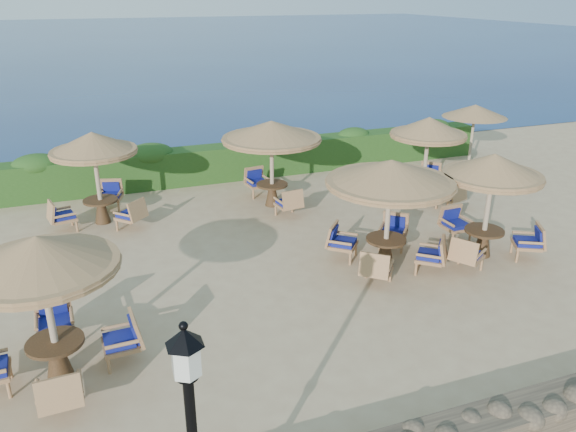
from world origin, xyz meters
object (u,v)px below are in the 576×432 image
(cafe_set_0, at_px, (45,287))
(cafe_set_4, at_px, (272,141))
(cafe_set_1, at_px, (390,192))
(cafe_set_2, at_px, (491,188))
(extra_parasol, at_px, (475,111))
(cafe_set_3, at_px, (95,163))
(cafe_set_5, at_px, (427,145))

(cafe_set_0, distance_m, cafe_set_4, 8.97)
(cafe_set_1, relative_size, cafe_set_4, 1.01)
(cafe_set_1, xyz_separation_m, cafe_set_2, (2.54, -0.39, -0.08))
(extra_parasol, distance_m, cafe_set_0, 16.10)
(cafe_set_3, bearing_deg, cafe_set_5, -9.04)
(cafe_set_0, xyz_separation_m, cafe_set_2, (9.91, 1.40, 0.06))
(cafe_set_2, bearing_deg, cafe_set_3, 147.88)
(extra_parasol, bearing_deg, cafe_set_4, -172.52)
(extra_parasol, height_order, cafe_set_0, cafe_set_0)
(extra_parasol, xyz_separation_m, cafe_set_1, (-6.80, -5.84, -0.29))
(cafe_set_4, relative_size, cafe_set_5, 1.11)
(cafe_set_2, bearing_deg, cafe_set_0, -171.95)
(cafe_set_5, bearing_deg, cafe_set_4, 165.89)
(cafe_set_0, xyz_separation_m, cafe_set_3, (1.09, 6.94, 0.05))
(extra_parasol, bearing_deg, cafe_set_2, -124.35)
(extra_parasol, relative_size, cafe_set_2, 0.87)
(cafe_set_3, xyz_separation_m, cafe_set_4, (5.01, -0.37, 0.25))
(cafe_set_2, relative_size, cafe_set_4, 0.93)
(cafe_set_2, distance_m, cafe_set_5, 4.09)
(cafe_set_0, bearing_deg, extra_parasol, 28.30)
(cafe_set_3, relative_size, cafe_set_4, 0.90)
(cafe_set_2, height_order, cafe_set_3, same)
(cafe_set_2, height_order, cafe_set_5, same)
(cafe_set_1, xyz_separation_m, cafe_set_4, (-1.26, 4.78, 0.17))
(extra_parasol, distance_m, cafe_set_2, 7.55)
(cafe_set_1, height_order, cafe_set_3, same)
(extra_parasol, height_order, cafe_set_2, cafe_set_2)
(extra_parasol, bearing_deg, cafe_set_3, -176.98)
(cafe_set_1, distance_m, cafe_set_2, 2.57)
(cafe_set_3, bearing_deg, cafe_set_1, -39.38)
(cafe_set_2, xyz_separation_m, cafe_set_4, (-3.81, 5.17, 0.24))
(cafe_set_4, bearing_deg, cafe_set_3, 175.79)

